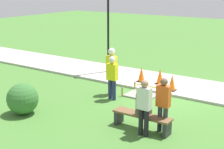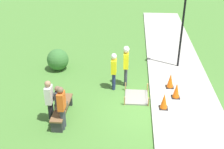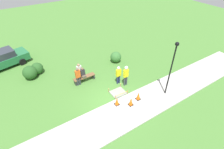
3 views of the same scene
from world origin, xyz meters
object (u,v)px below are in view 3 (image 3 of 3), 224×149
at_px(person_seated_on_bench, 83,73).
at_px(bystander_in_orange_shirt, 78,76).
at_px(traffic_cone_sidewalk_edge, 138,96).
at_px(lamppost_near, 172,63).
at_px(park_bench, 84,78).
at_px(worker_supervisor, 118,74).
at_px(parked_car_green, 2,59).
at_px(worker_assistant, 126,74).
at_px(traffic_cone_far_patch, 131,101).
at_px(traffic_cone_near_patch, 117,101).
at_px(bystander_in_gray_shirt, 79,71).

height_order(person_seated_on_bench, bystander_in_orange_shirt, bystander_in_orange_shirt).
relative_size(traffic_cone_sidewalk_edge, lamppost_near, 0.15).
relative_size(park_bench, worker_supervisor, 1.11).
height_order(traffic_cone_sidewalk_edge, parked_car_green, parked_car_green).
xyz_separation_m(worker_assistant, parked_car_green, (-8.19, 8.46, -0.33)).
bearing_deg(worker_assistant, traffic_cone_sidewalk_edge, -97.20).
bearing_deg(traffic_cone_far_patch, traffic_cone_near_patch, 145.23).
bearing_deg(bystander_in_orange_shirt, worker_assistant, -32.67).
distance_m(traffic_cone_near_patch, bystander_in_orange_shirt, 3.93).
bearing_deg(park_bench, parked_car_green, 131.76).
bearing_deg(traffic_cone_far_patch, worker_supervisor, 75.07).
height_order(traffic_cone_far_patch, bystander_in_gray_shirt, bystander_in_gray_shirt).
distance_m(traffic_cone_sidewalk_edge, parked_car_green, 13.11).
bearing_deg(person_seated_on_bench, bystander_in_orange_shirt, -156.98).
bearing_deg(bystander_in_gray_shirt, park_bench, -54.24).
bearing_deg(traffic_cone_far_patch, worker_assistant, 63.15).
bearing_deg(park_bench, lamppost_near, -46.37).
relative_size(traffic_cone_near_patch, bystander_in_orange_shirt, 0.39).
xyz_separation_m(bystander_in_gray_shirt, parked_car_green, (-5.27, 5.84, -0.14)).
distance_m(traffic_cone_far_patch, traffic_cone_sidewalk_edge, 0.84).
bearing_deg(traffic_cone_near_patch, worker_assistant, 39.17).
bearing_deg(worker_assistant, park_bench, 139.56).
height_order(lamppost_near, parked_car_green, lamppost_near).
distance_m(worker_assistant, bystander_in_gray_shirt, 3.93).
bearing_deg(person_seated_on_bench, parked_car_green, 131.72).
bearing_deg(worker_assistant, person_seated_on_bench, 139.50).
bearing_deg(bystander_in_gray_shirt, person_seated_on_bench, -56.38).
bearing_deg(traffic_cone_sidewalk_edge, worker_supervisor, 92.88).
distance_m(park_bench, bystander_in_orange_shirt, 0.87).
bearing_deg(bystander_in_orange_shirt, park_bench, 16.89).
bearing_deg(parked_car_green, worker_assistant, -58.11).
xyz_separation_m(traffic_cone_near_patch, traffic_cone_sidewalk_edge, (1.65, -0.41, 0.00)).
xyz_separation_m(worker_supervisor, lamppost_near, (2.35, -3.11, 1.95)).
bearing_deg(lamppost_near, worker_supervisor, 127.07).
relative_size(traffic_cone_far_patch, traffic_cone_sidewalk_edge, 1.00).
xyz_separation_m(lamppost_near, parked_car_green, (-10.17, 11.06, -2.13)).
relative_size(traffic_cone_sidewalk_edge, person_seated_on_bench, 0.74).
distance_m(traffic_cone_near_patch, worker_assistant, 2.56).
relative_size(traffic_cone_far_patch, park_bench, 0.35).
relative_size(traffic_cone_far_patch, bystander_in_orange_shirt, 0.39).
bearing_deg(lamppost_near, traffic_cone_near_patch, 164.88).
height_order(traffic_cone_near_patch, park_bench, traffic_cone_near_patch).
relative_size(park_bench, worker_assistant, 0.99).
relative_size(traffic_cone_far_patch, worker_supervisor, 0.39).
height_order(person_seated_on_bench, lamppost_near, lamppost_near).
height_order(worker_supervisor, bystander_in_gray_shirt, bystander_in_gray_shirt).
relative_size(person_seated_on_bench, worker_assistant, 0.47).
distance_m(worker_supervisor, worker_assistant, 0.65).
bearing_deg(bystander_in_gray_shirt, parked_car_green, 132.08).
xyz_separation_m(traffic_cone_near_patch, parked_car_green, (-6.29, 10.01, 0.40)).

